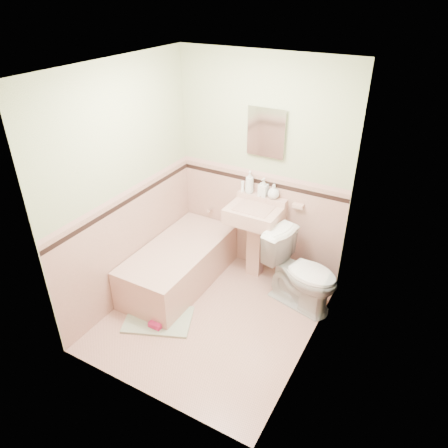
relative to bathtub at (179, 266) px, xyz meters
The scene contains 32 objects.
floor 0.75m from the bathtub, 27.65° to the right, with size 2.20×2.20×0.00m, color tan.
ceiling 2.38m from the bathtub, 27.65° to the right, with size 2.20×2.20×0.00m, color white.
wall_back 1.43m from the bathtub, 50.71° to the left, with size 2.50×2.50×0.00m, color beige.
wall_front 1.87m from the bathtub, 66.22° to the right, with size 2.50×2.50×0.00m, color beige.
wall_left 1.14m from the bathtub, 138.27° to the right, with size 2.50×2.50×0.00m, color beige.
wall_right 1.95m from the bathtub, 11.45° to the right, with size 2.50×2.50×0.00m, color beige.
wainscot_back 1.05m from the bathtub, 50.27° to the left, with size 2.00×2.00×0.00m, color tan.
wainscot_front 1.60m from the bathtub, 66.05° to the right, with size 2.00×2.00×0.00m, color tan.
wainscot_left 0.61m from the bathtub, 137.33° to the right, with size 2.20×2.20×0.00m, color tan.
wainscot_right 1.69m from the bathtub, 11.53° to the right, with size 2.20×2.20×0.00m, color tan.
accent_back 1.33m from the bathtub, 50.04° to the left, with size 2.00×2.00×0.00m, color black.
accent_front 1.79m from the bathtub, 65.95° to the right, with size 2.00×2.00×0.00m, color black.
accent_left 1.02m from the bathtub, 136.85° to the right, with size 2.20×2.20×0.00m, color black.
accent_right 1.87m from the bathtub, 11.57° to the right, with size 2.20×2.20×0.00m, color black.
cap_back 1.40m from the bathtub, 50.04° to the left, with size 2.00×2.00×0.00m, color tan.
cap_front 1.84m from the bathtub, 65.95° to the right, with size 2.00×2.00×0.00m, color tan.
cap_left 1.11m from the bathtub, 136.85° to the right, with size 2.20×2.20×0.00m, color tan.
cap_right 1.92m from the bathtub, 11.57° to the right, with size 2.20×2.20×0.00m, color tan.
bathtub is the anchor object (origin of this frame).
tub_faucet 0.83m from the bathtub, 90.00° to the left, with size 0.04×0.04×0.12m, color silver.
sink 0.89m from the bathtub, 37.93° to the left, with size 0.58×0.48×0.92m, color tan, non-canonical shape.
sink_faucet 1.20m from the bathtub, 44.58° to the left, with size 0.02×0.02×0.10m, color silver.
medicine_cabinet 1.78m from the bathtub, 47.42° to the left, with size 0.36×0.04×0.45m, color white.
soap_dish 1.51m from the bathtub, 33.57° to the left, with size 0.12×0.07×0.04m, color tan.
soap_bottle_left 1.25m from the bathtub, 53.82° to the left, with size 0.10×0.10×0.26m, color #B2B2B2.
soap_bottle_mid 1.31m from the bathtub, 45.83° to the left, with size 0.10×0.10×0.21m, color #B2B2B2.
soap_bottle_right 1.37m from the bathtub, 41.13° to the left, with size 0.13×0.13×0.17m, color #B2B2B2.
tube 1.17m from the bathtub, 58.53° to the left, with size 0.04×0.04×0.12m, color white.
toilet 1.40m from the bathtub, 13.46° to the left, with size 0.46×0.80×0.82m, color white.
bucket 1.25m from the bathtub, 27.59° to the left, with size 0.23×0.23×0.23m, color #001DAD, non-canonical shape.
bath_mat 0.71m from the bathtub, 75.47° to the right, with size 0.68×0.45×0.03m, color #96A489.
shoe 0.82m from the bathtub, 74.24° to the right, with size 0.13×0.06×0.05m, color #BF1E59.
Camera 1 is at (1.73, -2.87, 3.07)m, focal length 33.86 mm.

